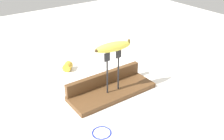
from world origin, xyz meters
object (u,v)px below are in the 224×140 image
object	(u,v)px
banana_raised_center	(113,47)
banana_chunk_near	(68,66)
wire_coil	(102,132)
fork_stand_center	(113,68)

from	to	relation	value
banana_raised_center	banana_chunk_near	distance (m)	0.39
wire_coil	banana_chunk_near	bearing A→B (deg)	76.54
fork_stand_center	wire_coil	size ratio (longest dim) A/B	2.61
banana_raised_center	banana_chunk_near	xyz separation A→B (m)	(-0.06, 0.32, -0.21)
banana_raised_center	fork_stand_center	bearing A→B (deg)	-7.99
fork_stand_center	wire_coil	bearing A→B (deg)	-134.85
banana_raised_center	banana_chunk_near	world-z (taller)	banana_raised_center
banana_chunk_near	wire_coil	world-z (taller)	banana_chunk_near
banana_raised_center	wire_coil	bearing A→B (deg)	-134.84
fork_stand_center	banana_raised_center	distance (m)	0.10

